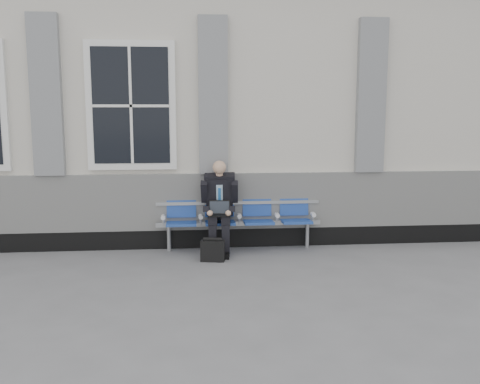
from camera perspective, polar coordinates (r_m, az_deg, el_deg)
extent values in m
plane|color=slate|center=(7.36, -14.95, -8.89)|extent=(70.00, 70.00, 0.00)
cube|color=beige|center=(10.48, -12.22, 8.09)|extent=(14.00, 4.00, 4.20)
cube|color=black|center=(8.72, -13.38, -5.02)|extent=(14.00, 0.10, 0.30)
cube|color=silver|center=(8.59, -13.54, -1.15)|extent=(14.00, 0.08, 0.90)
cube|color=gray|center=(8.62, -19.97, 9.63)|extent=(0.45, 0.14, 2.40)
cube|color=gray|center=(8.36, -2.89, 10.19)|extent=(0.45, 0.14, 2.40)
cube|color=gray|center=(8.83, 13.81, 9.88)|extent=(0.45, 0.14, 2.40)
cube|color=white|center=(8.42, -11.52, 8.99)|extent=(1.35, 0.10, 1.95)
cube|color=black|center=(8.37, -11.56, 8.99)|extent=(1.15, 0.02, 1.75)
cube|color=#9EA0A3|center=(8.43, -0.12, -3.36)|extent=(2.60, 0.07, 0.07)
cube|color=#9EA0A3|center=(8.49, -0.19, -1.14)|extent=(2.60, 0.05, 0.05)
cylinder|color=#9EA0A3|center=(8.46, -7.59, -4.96)|extent=(0.06, 0.06, 0.39)
cylinder|color=#9EA0A3|center=(8.65, 7.18, -4.65)|extent=(0.06, 0.06, 0.39)
cube|color=#1B4099|center=(8.32, -6.27, -3.37)|extent=(0.46, 0.42, 0.07)
cube|color=#1B4099|center=(8.47, -6.27, -1.36)|extent=(0.46, 0.10, 0.40)
cube|color=#1B4099|center=(8.33, -2.13, -3.31)|extent=(0.46, 0.42, 0.07)
cube|color=#1B4099|center=(8.48, -2.22, -1.30)|extent=(0.46, 0.10, 0.40)
cube|color=#1B4099|center=(8.38, 1.97, -3.23)|extent=(0.46, 0.42, 0.07)
cube|color=#1B4099|center=(8.54, 1.81, -1.23)|extent=(0.46, 0.10, 0.40)
cube|color=#1B4099|center=(8.48, 6.01, -3.14)|extent=(0.46, 0.42, 0.07)
cube|color=#1B4099|center=(8.63, 5.76, -1.16)|extent=(0.46, 0.10, 0.40)
cylinder|color=white|center=(8.34, -8.20, -2.68)|extent=(0.07, 0.12, 0.07)
cylinder|color=white|center=(8.33, -4.21, -2.63)|extent=(0.07, 0.12, 0.07)
cylinder|color=white|center=(8.36, -0.09, -2.56)|extent=(0.07, 0.12, 0.07)
cylinder|color=white|center=(8.43, 3.98, -2.48)|extent=(0.07, 0.12, 0.07)
cylinder|color=white|center=(8.54, 7.82, -2.39)|extent=(0.07, 0.12, 0.07)
cube|color=black|center=(8.07, -2.93, -6.69)|extent=(0.13, 0.26, 0.09)
cube|color=black|center=(8.06, -1.53, -6.69)|extent=(0.13, 0.26, 0.09)
cube|color=black|center=(8.07, -2.93, -5.20)|extent=(0.13, 0.14, 0.47)
cube|color=black|center=(8.07, -1.53, -5.20)|extent=(0.13, 0.14, 0.47)
cube|color=black|center=(8.22, -2.88, -2.85)|extent=(0.17, 0.45, 0.14)
cube|color=black|center=(8.21, -1.51, -2.85)|extent=(0.17, 0.45, 0.14)
cube|color=black|center=(8.35, -2.17, -0.40)|extent=(0.44, 0.37, 0.62)
cube|color=#A5C5D9|center=(8.23, -2.20, -0.40)|extent=(0.11, 0.10, 0.35)
cube|color=#2567AF|center=(8.22, -2.20, -0.54)|extent=(0.05, 0.08, 0.29)
cube|color=black|center=(8.28, -2.19, 1.58)|extent=(0.49, 0.27, 0.14)
cylinder|color=#DBAC89|center=(8.22, -2.20, 2.01)|extent=(0.11, 0.11, 0.10)
sphere|color=#DBAC89|center=(8.15, -2.22, 2.64)|extent=(0.21, 0.21, 0.21)
cube|color=black|center=(8.25, -3.83, 0.03)|extent=(0.12, 0.29, 0.36)
cube|color=black|center=(8.24, -0.56, 0.03)|extent=(0.12, 0.29, 0.36)
cube|color=black|center=(8.11, -3.61, -1.81)|extent=(0.11, 0.31, 0.14)
cube|color=black|center=(8.10, -0.83, -1.81)|extent=(0.11, 0.31, 0.14)
sphere|color=#DBAC89|center=(7.98, -3.23, -2.27)|extent=(0.09, 0.09, 0.09)
sphere|color=#DBAC89|center=(7.98, -1.26, -2.27)|extent=(0.09, 0.09, 0.09)
cube|color=black|center=(8.06, -2.23, -2.50)|extent=(0.34, 0.25, 0.02)
cube|color=black|center=(8.16, -2.21, -1.64)|extent=(0.33, 0.11, 0.21)
cube|color=black|center=(8.15, -2.21, -1.65)|extent=(0.30, 0.09, 0.18)
cube|color=black|center=(7.85, -2.94, -6.29)|extent=(0.36, 0.20, 0.31)
cylinder|color=black|center=(7.81, -2.95, -5.07)|extent=(0.28, 0.10, 0.05)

